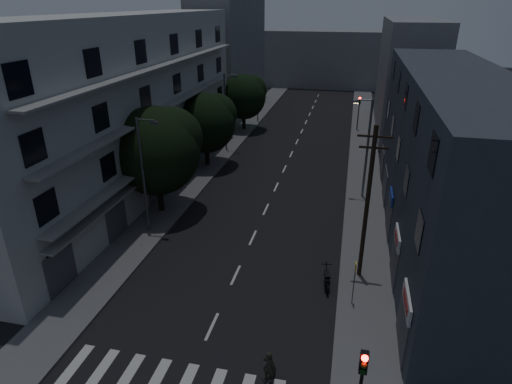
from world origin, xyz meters
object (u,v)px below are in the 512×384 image
at_px(cyclist, 269,375).
at_px(utility_pole, 367,202).
at_px(motorcycle, 327,280).
at_px(bus_stop_sign, 355,276).
at_px(traffic_signal_near, 362,379).

bearing_deg(cyclist, utility_pole, 79.78).
height_order(motorcycle, cyclist, cyclist).
bearing_deg(motorcycle, bus_stop_sign, -51.00).
bearing_deg(bus_stop_sign, motorcycle, 137.38).
relative_size(bus_stop_sign, motorcycle, 1.28).
bearing_deg(motorcycle, utility_pole, 31.17).
bearing_deg(traffic_signal_near, cyclist, 154.36).
height_order(utility_pole, motorcycle, utility_pole).
distance_m(traffic_signal_near, bus_stop_sign, 7.91).
height_order(utility_pole, bus_stop_sign, utility_pole).
distance_m(motorcycle, cyclist, 7.67).
distance_m(traffic_signal_near, utility_pole, 10.77).
xyz_separation_m(utility_pole, motorcycle, (-1.80, -1.48, -4.36)).
distance_m(traffic_signal_near, motorcycle, 9.64).
bearing_deg(motorcycle, cyclist, -112.38).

